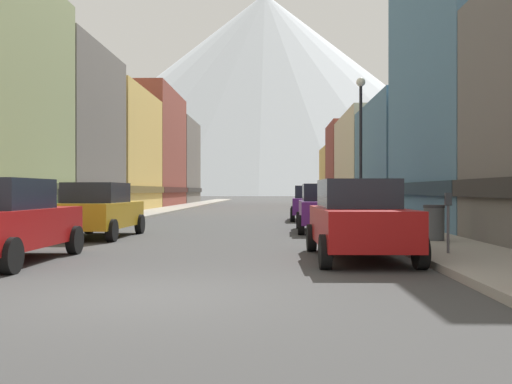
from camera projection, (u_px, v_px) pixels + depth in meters
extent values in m
plane|color=#3C3C3C|center=(142.00, 296.00, 8.27)|extent=(400.00, 400.00, 0.00)
cube|color=gray|center=(167.00, 210.00, 43.45)|extent=(2.50, 100.00, 0.15)
cube|color=gray|center=(332.00, 210.00, 43.05)|extent=(2.50, 100.00, 0.15)
cube|color=#66605B|center=(49.00, 133.00, 31.91)|extent=(6.28, 9.15, 9.53)
cube|color=#2D2B29|center=(49.00, 189.00, 31.91)|extent=(6.58, 9.15, 0.50)
cube|color=#D8B259|center=(101.00, 151.00, 42.61)|extent=(6.93, 11.24, 8.99)
cube|color=brown|center=(101.00, 190.00, 42.61)|extent=(7.23, 11.24, 0.50)
cube|color=brown|center=(140.00, 149.00, 54.91)|extent=(6.91, 13.08, 11.07)
cube|color=#3B1B16|center=(140.00, 190.00, 54.92)|extent=(7.21, 13.08, 0.50)
cube|color=#66605B|center=(164.00, 162.00, 67.55)|extent=(7.31, 11.49, 9.83)
cube|color=#2D2B29|center=(164.00, 190.00, 67.56)|extent=(7.61, 11.49, 0.50)
cube|color=slate|center=(512.00, 83.00, 22.58)|extent=(7.66, 10.43, 11.53)
cube|color=#22333F|center=(512.00, 189.00, 22.59)|extent=(7.96, 10.43, 0.50)
cube|color=slate|center=(446.00, 159.00, 33.88)|extent=(9.18, 11.22, 6.79)
cube|color=#22333F|center=(446.00, 189.00, 33.88)|extent=(9.48, 11.22, 0.50)
cube|color=beige|center=(389.00, 162.00, 46.45)|extent=(7.47, 13.17, 7.69)
cube|color=#595444|center=(389.00, 190.00, 46.45)|extent=(7.77, 13.17, 0.50)
cube|color=brown|center=(363.00, 165.00, 57.92)|extent=(6.90, 8.65, 8.32)
cube|color=#3B1B16|center=(363.00, 190.00, 57.93)|extent=(7.20, 8.65, 0.50)
cube|color=#D8B259|center=(351.00, 176.00, 66.58)|extent=(6.87, 8.35, 6.51)
cube|color=brown|center=(351.00, 190.00, 66.59)|extent=(7.17, 8.35, 0.50)
cube|color=#9E1111|center=(4.00, 228.00, 12.09)|extent=(1.87, 4.41, 0.80)
cylinder|color=black|center=(75.00, 240.00, 13.71)|extent=(0.22, 0.68, 0.68)
cylinder|color=black|center=(10.00, 256.00, 10.41)|extent=(0.22, 0.68, 0.68)
cube|color=#B28419|center=(99.00, 215.00, 18.68)|extent=(1.92, 4.43, 0.80)
cube|color=#1E232D|center=(97.00, 193.00, 18.43)|extent=(1.64, 2.23, 0.64)
cylinder|color=black|center=(89.00, 224.00, 20.37)|extent=(0.23, 0.68, 0.68)
cylinder|color=black|center=(140.00, 224.00, 20.28)|extent=(0.23, 0.68, 0.68)
cylinder|color=black|center=(51.00, 230.00, 17.08)|extent=(0.23, 0.68, 0.68)
cylinder|color=black|center=(112.00, 230.00, 16.99)|extent=(0.23, 0.68, 0.68)
cube|color=#9E1111|center=(359.00, 226.00, 12.71)|extent=(1.91, 4.43, 0.80)
cube|color=#1E232D|center=(357.00, 194.00, 12.96)|extent=(1.63, 2.22, 0.64)
cylinder|color=black|center=(421.00, 252.00, 11.04)|extent=(0.23, 0.68, 0.68)
cylinder|color=black|center=(325.00, 252.00, 11.07)|extent=(0.23, 0.68, 0.68)
cylinder|color=black|center=(385.00, 238.00, 14.34)|extent=(0.23, 0.68, 0.68)
cylinder|color=black|center=(311.00, 238.00, 14.37)|extent=(0.23, 0.68, 0.68)
cube|color=#591E72|center=(325.00, 212.00, 21.27)|extent=(1.94, 4.44, 0.80)
cube|color=#1E232D|center=(324.00, 192.00, 21.52)|extent=(1.65, 2.23, 0.64)
cylinder|color=black|center=(355.00, 225.00, 19.58)|extent=(0.23, 0.68, 0.68)
cylinder|color=black|center=(301.00, 225.00, 19.67)|extent=(0.23, 0.68, 0.68)
cylinder|color=black|center=(345.00, 220.00, 22.87)|extent=(0.23, 0.68, 0.68)
cylinder|color=black|center=(299.00, 220.00, 22.97)|extent=(0.23, 0.68, 0.68)
cube|color=#591E72|center=(311.00, 206.00, 29.50)|extent=(2.01, 4.47, 0.80)
cube|color=#1E232D|center=(310.00, 192.00, 29.75)|extent=(1.69, 2.26, 0.64)
cylinder|color=black|center=(330.00, 215.00, 27.79)|extent=(0.25, 0.69, 0.68)
cylinder|color=black|center=(293.00, 215.00, 27.92)|extent=(0.25, 0.69, 0.68)
cylinder|color=black|center=(327.00, 212.00, 31.09)|extent=(0.25, 0.69, 0.68)
cylinder|color=black|center=(293.00, 212.00, 31.22)|extent=(0.25, 0.69, 0.68)
cylinder|color=#595960|center=(448.00, 229.00, 12.59)|extent=(0.06, 0.06, 1.05)
cube|color=#33383F|center=(448.00, 199.00, 12.59)|extent=(0.14, 0.10, 0.28)
cylinder|color=#4C5156|center=(434.00, 224.00, 15.85)|extent=(0.56, 0.56, 0.90)
cylinder|color=#2D2D33|center=(434.00, 206.00, 15.85)|extent=(0.59, 0.59, 0.08)
cylinder|color=#4C4C51|center=(52.00, 219.00, 22.96)|extent=(0.51, 0.51, 0.44)
sphere|color=#2E6528|center=(52.00, 207.00, 22.95)|extent=(0.69, 0.69, 0.69)
cylinder|color=brown|center=(81.00, 216.00, 26.36)|extent=(0.42, 0.42, 0.37)
sphere|color=#1A7E2F|center=(81.00, 207.00, 26.36)|extent=(0.62, 0.62, 0.62)
cylinder|color=#333338|center=(62.00, 207.00, 22.03)|extent=(0.36, 0.36, 1.46)
sphere|color=tan|center=(62.00, 186.00, 22.03)|extent=(0.23, 0.23, 0.23)
cylinder|color=#333338|center=(355.00, 203.00, 30.58)|extent=(0.36, 0.36, 1.37)
sphere|color=tan|center=(355.00, 189.00, 30.57)|extent=(0.22, 0.22, 0.22)
cylinder|color=black|center=(361.00, 156.00, 22.65)|extent=(0.12, 0.12, 5.50)
sphere|color=white|center=(361.00, 82.00, 22.64)|extent=(0.36, 0.36, 0.36)
cone|color=silver|center=(265.00, 94.00, 268.10)|extent=(224.28, 224.28, 94.03)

